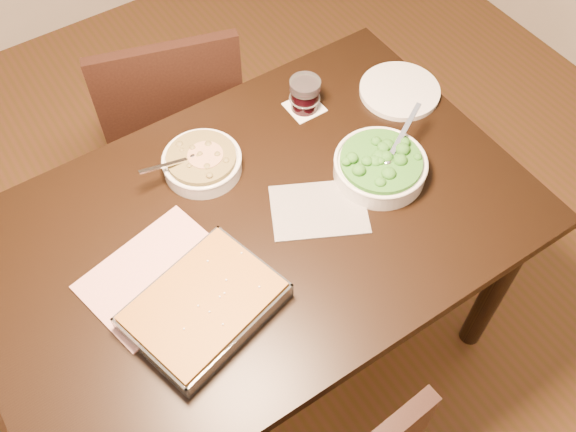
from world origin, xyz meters
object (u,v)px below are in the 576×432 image
at_px(wine_tumbler, 305,94).
at_px(chair_far, 174,121).
at_px(stew_bowl, 202,162).
at_px(broccoli_bowl, 380,166).
at_px(table, 256,243).
at_px(dinner_plate, 400,91).
at_px(baking_dish, 204,306).

relative_size(wine_tumbler, chair_far, 0.11).
distance_m(stew_bowl, broccoli_bowl, 0.47).
bearing_deg(table, stew_bowl, 95.83).
bearing_deg(chair_far, stew_bowl, 94.47).
xyz_separation_m(table, stew_bowl, (-0.02, 0.23, 0.12)).
height_order(broccoli_bowl, dinner_plate, broccoli_bowl).
xyz_separation_m(table, dinner_plate, (0.60, 0.16, 0.10)).
height_order(table, baking_dish, baking_dish).
height_order(stew_bowl, dinner_plate, stew_bowl).
bearing_deg(table, baking_dish, -146.56).
bearing_deg(dinner_plate, broccoli_bowl, -139.09).
relative_size(broccoli_bowl, chair_far, 0.29).
xyz_separation_m(broccoli_bowl, dinner_plate, (0.24, 0.21, -0.03)).
bearing_deg(table, chair_far, 83.95).
distance_m(broccoli_bowl, baking_dish, 0.59).
height_order(stew_bowl, chair_far, chair_far).
relative_size(stew_bowl, broccoli_bowl, 0.88).
distance_m(broccoli_bowl, dinner_plate, 0.32).
xyz_separation_m(baking_dish, wine_tumbler, (0.56, 0.41, 0.02)).
bearing_deg(baking_dish, dinner_plate, 5.84).
height_order(stew_bowl, broccoli_bowl, broccoli_bowl).
height_order(stew_bowl, wine_tumbler, wine_tumbler).
xyz_separation_m(stew_bowl, wine_tumbler, (0.36, 0.04, 0.02)).
xyz_separation_m(baking_dish, dinner_plate, (0.83, 0.31, -0.02)).
relative_size(dinner_plate, chair_far, 0.26).
distance_m(table, stew_bowl, 0.26).
bearing_deg(chair_far, table, 100.78).
bearing_deg(wine_tumbler, chair_far, 125.15).
distance_m(baking_dish, wine_tumbler, 0.70).
distance_m(table, dinner_plate, 0.63).
distance_m(stew_bowl, chair_far, 0.50).
bearing_deg(stew_bowl, broccoli_bowl, -35.63).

